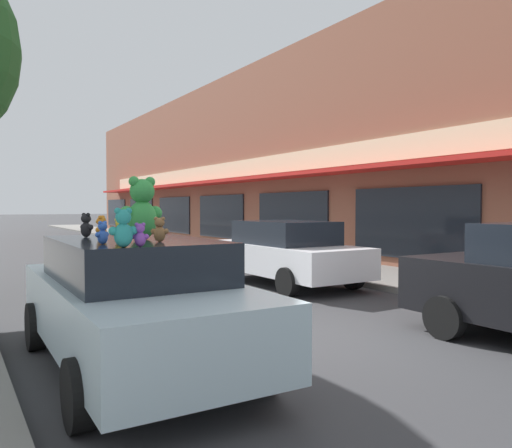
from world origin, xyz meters
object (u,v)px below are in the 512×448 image
at_px(teddy_bear_brown, 160,230).
at_px(teddy_bear_orange, 101,228).
at_px(teddy_bear_blue, 103,233).
at_px(teddy_bear_black, 86,225).
at_px(plush_art_car, 133,300).
at_px(teddy_bear_yellow, 120,230).
at_px(teddy_bear_giant, 142,209).
at_px(teddy_bear_teal, 123,228).
at_px(teddy_bear_purple, 140,235).
at_px(parked_car_far_center, 285,252).

distance_m(teddy_bear_brown, teddy_bear_orange, 0.78).
bearing_deg(teddy_bear_blue, teddy_bear_black, -127.80).
relative_size(plush_art_car, teddy_bear_black, 14.93).
xyz_separation_m(plush_art_car, teddy_bear_yellow, (-0.28, -0.46, 0.82)).
xyz_separation_m(teddy_bear_giant, teddy_bear_brown, (0.01, -0.53, -0.21)).
distance_m(plush_art_car, teddy_bear_blue, 1.13).
relative_size(plush_art_car, teddy_bear_yellow, 17.28).
relative_size(teddy_bear_teal, teddy_bear_purple, 1.62).
distance_m(teddy_bear_brown, parked_car_far_center, 6.85).
bearing_deg(teddy_bear_brown, teddy_bear_teal, 78.83).
relative_size(teddy_bear_yellow, parked_car_far_center, 0.06).
xyz_separation_m(teddy_bear_blue, teddy_bear_black, (0.13, 1.25, 0.03)).
xyz_separation_m(plush_art_car, teddy_bear_orange, (-0.34, 0.05, 0.83)).
bearing_deg(teddy_bear_purple, parked_car_far_center, -106.53).
height_order(teddy_bear_giant, teddy_bear_yellow, teddy_bear_giant).
distance_m(teddy_bear_giant, teddy_bear_orange, 0.49).
bearing_deg(teddy_bear_teal, teddy_bear_brown, -136.38).
bearing_deg(teddy_bear_brown, teddy_bear_blue, 37.90).
distance_m(teddy_bear_teal, teddy_bear_yellow, 0.66).
bearing_deg(teddy_bear_yellow, plush_art_car, -108.37).
xyz_separation_m(teddy_bear_black, parked_car_far_center, (5.37, 3.48, -0.84)).
distance_m(teddy_bear_yellow, parked_car_far_center, 7.03).
distance_m(teddy_bear_giant, parked_car_far_center, 6.54).
relative_size(teddy_bear_teal, teddy_bear_blue, 1.56).
bearing_deg(teddy_bear_orange, teddy_bear_blue, 22.27).
bearing_deg(teddy_bear_orange, plush_art_car, 117.49).
xyz_separation_m(plush_art_car, teddy_bear_teal, (-0.44, -1.10, 0.87)).
height_order(teddy_bear_teal, teddy_bear_purple, teddy_bear_teal).
relative_size(teddy_bear_blue, teddy_bear_purple, 1.03).
distance_m(teddy_bear_blue, teddy_bear_purple, 0.52).
relative_size(teddy_bear_yellow, teddy_bear_orange, 0.94).
height_order(teddy_bear_giant, teddy_bear_orange, teddy_bear_giant).
height_order(plush_art_car, teddy_bear_giant, teddy_bear_giant).
bearing_deg(parked_car_far_center, teddy_bear_blue, -139.34).
bearing_deg(teddy_bear_teal, teddy_bear_yellow, -103.75).
xyz_separation_m(teddy_bear_brown, teddy_bear_orange, (-0.43, 0.65, 0.00)).
bearing_deg(teddy_bear_blue, teddy_bear_orange, -135.42).
bearing_deg(teddy_bear_orange, teddy_bear_giant, 109.51).
xyz_separation_m(teddy_bear_yellow, parked_car_far_center, (5.28, 4.57, -0.82)).
bearing_deg(teddy_bear_giant, teddy_bear_orange, -24.89).
height_order(plush_art_car, teddy_bear_purple, teddy_bear_purple).
relative_size(teddy_bear_yellow, teddy_bear_brown, 0.97).
relative_size(teddy_bear_giant, teddy_bear_blue, 3.09).
distance_m(plush_art_car, teddy_bear_black, 1.11).
xyz_separation_m(teddy_bear_purple, parked_car_far_center, (5.29, 5.21, -0.80)).
height_order(teddy_bear_teal, teddy_bear_yellow, teddy_bear_teal).
bearing_deg(teddy_bear_black, teddy_bear_giant, -169.89).
xyz_separation_m(teddy_bear_teal, teddy_bear_blue, (-0.06, 0.48, -0.06)).
bearing_deg(teddy_bear_orange, parked_car_far_center, 163.13).
distance_m(plush_art_car, teddy_bear_yellow, 0.98).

